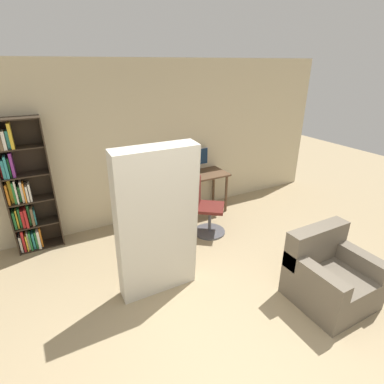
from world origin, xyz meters
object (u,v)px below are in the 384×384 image
object	(u,v)px
armchair	(329,275)
office_chair	(207,212)
monitor	(193,159)
mattress_near	(157,225)
bookshelf	(24,192)

from	to	relation	value
armchair	office_chair	bearing A→B (deg)	104.24
monitor	armchair	size ratio (longest dim) A/B	0.74
office_chair	armchair	bearing A→B (deg)	-75.76
monitor	mattress_near	world-z (taller)	mattress_near
bookshelf	mattress_near	xyz separation A→B (m)	(1.33, -1.80, 0.01)
office_chair	bookshelf	size ratio (longest dim) A/B	0.48
mattress_near	armchair	bearing A→B (deg)	-31.81
monitor	office_chair	world-z (taller)	monitor
bookshelf	armchair	size ratio (longest dim) A/B	2.31
bookshelf	mattress_near	world-z (taller)	bookshelf
monitor	bookshelf	distance (m)	2.74
monitor	mattress_near	xyz separation A→B (m)	(-1.42, -1.79, -0.08)
office_chair	mattress_near	size ratio (longest dim) A/B	0.51
monitor	mattress_near	distance (m)	2.29
armchair	monitor	bearing A→B (deg)	95.92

